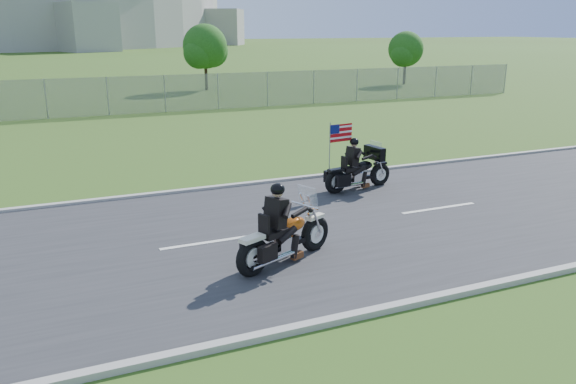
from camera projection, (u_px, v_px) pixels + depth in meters
name	position (u px, v px, depth m)	size (l,w,h in m)	color
ground	(296.00, 231.00, 12.83)	(420.00, 420.00, 0.00)	#344B17
road	(296.00, 230.00, 12.83)	(120.00, 8.00, 0.04)	#28282B
curb_north	(240.00, 185.00, 16.39)	(120.00, 0.18, 0.12)	#9E9B93
curb_south	(395.00, 307.00, 9.24)	(120.00, 0.18, 0.12)	#9E9B93
fence	(46.00, 99.00, 28.33)	(60.00, 0.03, 2.00)	gray
tree_fence_near	(205.00, 49.00, 40.78)	(3.52, 3.28, 4.75)	#382316
tree_fence_far	(406.00, 51.00, 45.10)	(3.08, 2.87, 4.20)	#382316
motorcycle_lead	(284.00, 238.00, 10.92)	(2.38, 1.25, 1.69)	black
motorcycle_follow	(358.00, 172.00, 15.92)	(2.28, 0.86, 1.91)	black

